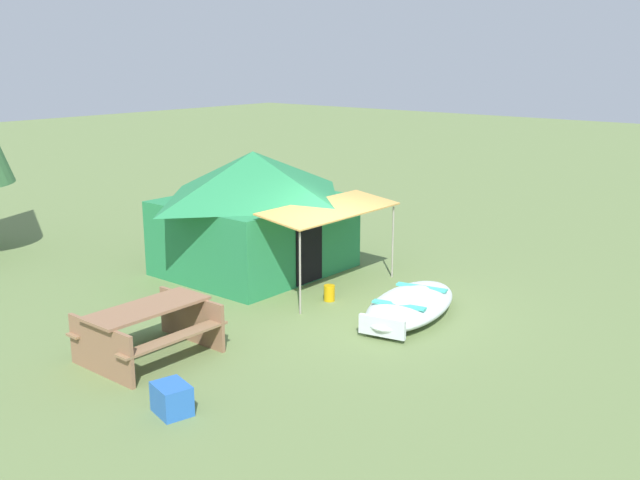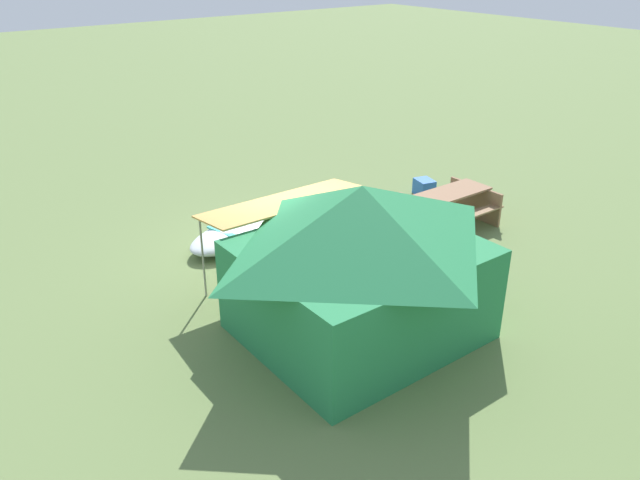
% 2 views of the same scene
% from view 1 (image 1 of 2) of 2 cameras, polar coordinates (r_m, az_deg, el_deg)
% --- Properties ---
extents(ground_plane, '(80.00, 80.00, 0.00)m').
position_cam_1_polar(ground_plane, '(13.35, 2.36, -5.04)').
color(ground_plane, olive).
extents(beached_rowboat, '(2.88, 1.74, 0.41)m').
position_cam_1_polar(beached_rowboat, '(12.79, 6.99, -5.00)').
color(beached_rowboat, silver).
rests_on(beached_rowboat, ground_plane).
extents(canvas_cabin_tent, '(3.64, 4.17, 2.49)m').
position_cam_1_polar(canvas_cabin_tent, '(15.18, -5.10, 2.35)').
color(canvas_cabin_tent, '#268049').
rests_on(canvas_cabin_tent, ground_plane).
extents(picnic_table, '(1.85, 1.45, 0.80)m').
position_cam_1_polar(picnic_table, '(11.25, -13.16, -6.49)').
color(picnic_table, '#8C6447').
rests_on(picnic_table, ground_plane).
extents(cooler_box, '(0.49, 0.57, 0.39)m').
position_cam_1_polar(cooler_box, '(9.64, -11.40, -11.97)').
color(cooler_box, blue).
rests_on(cooler_box, ground_plane).
extents(fuel_can, '(0.22, 0.22, 0.29)m').
position_cam_1_polar(fuel_can, '(13.51, 0.73, -4.13)').
color(fuel_can, '#D3990D').
rests_on(fuel_can, ground_plane).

